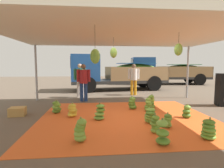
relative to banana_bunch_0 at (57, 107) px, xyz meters
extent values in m
plane|color=brown|center=(2.37, 2.24, -0.21)|extent=(40.00, 40.00, 0.00)
cube|color=#E05B23|center=(2.37, -0.76, -0.21)|extent=(5.55, 4.88, 0.01)
cylinder|color=#9EA0A5|center=(-1.43, 2.54, 1.12)|extent=(0.10, 0.10, 2.67)
cylinder|color=#9EA0A5|center=(6.17, 2.54, 1.12)|extent=(0.10, 0.10, 2.67)
cube|color=beige|center=(2.37, -0.76, 2.48)|extent=(8.00, 7.00, 0.06)
cylinder|color=#4C422D|center=(2.02, -0.15, 2.29)|extent=(0.01, 0.01, 0.33)
ellipsoid|color=#75A83D|center=(2.02, -0.15, 1.92)|extent=(0.24, 0.24, 0.36)
cylinder|color=#4C422D|center=(1.37, -2.00, 2.18)|extent=(0.01, 0.01, 0.55)
ellipsoid|color=#75A83D|center=(1.37, -2.00, 1.71)|extent=(0.24, 0.24, 0.36)
cylinder|color=#4C422D|center=(3.83, -1.25, 2.30)|extent=(0.01, 0.01, 0.30)
ellipsoid|color=#75A83D|center=(3.83, -1.25, 1.95)|extent=(0.24, 0.24, 0.36)
ellipsoid|color=#518428|center=(-0.01, 0.02, -0.13)|extent=(0.38, 0.38, 0.15)
ellipsoid|color=#477523|center=(0.03, -0.01, -0.06)|extent=(0.36, 0.36, 0.15)
ellipsoid|color=#75A83D|center=(-0.02, -0.01, 0.01)|extent=(0.36, 0.36, 0.15)
ellipsoid|color=#60932D|center=(0.02, -0.01, 0.08)|extent=(0.36, 0.36, 0.15)
ellipsoid|color=#60932D|center=(-0.02, 0.02, 0.16)|extent=(0.34, 0.34, 0.15)
cylinder|color=olive|center=(0.00, -0.01, 0.22)|extent=(0.04, 0.04, 0.12)
ellipsoid|color=#6B9E38|center=(3.31, -1.82, -0.14)|extent=(0.35, 0.35, 0.13)
ellipsoid|color=#60932D|center=(3.29, -1.85, -0.08)|extent=(0.27, 0.27, 0.13)
ellipsoid|color=#6B9E38|center=(3.30, -1.82, -0.02)|extent=(0.27, 0.27, 0.13)
ellipsoid|color=#6B9E38|center=(3.34, -1.83, 0.05)|extent=(0.25, 0.25, 0.13)
ellipsoid|color=#477523|center=(3.34, -1.82, 0.11)|extent=(0.29, 0.29, 0.13)
cylinder|color=olive|center=(3.32, -1.85, 0.17)|extent=(0.04, 0.04, 0.12)
ellipsoid|color=#60932D|center=(3.30, -0.06, -0.13)|extent=(0.34, 0.34, 0.15)
ellipsoid|color=#518428|center=(3.31, -0.04, -0.04)|extent=(0.27, 0.27, 0.15)
ellipsoid|color=#60932D|center=(3.34, -0.06, 0.05)|extent=(0.31, 0.31, 0.15)
ellipsoid|color=#75A83D|center=(3.32, -0.05, 0.14)|extent=(0.28, 0.28, 0.15)
ellipsoid|color=#6B9E38|center=(3.33, -0.02, 0.23)|extent=(0.26, 0.26, 0.15)
cylinder|color=olive|center=(3.32, -0.04, 0.29)|extent=(0.04, 0.04, 0.12)
ellipsoid|color=#75A83D|center=(2.86, -2.19, -0.14)|extent=(0.32, 0.32, 0.12)
ellipsoid|color=#60932D|center=(2.88, -2.16, -0.06)|extent=(0.27, 0.27, 0.12)
ellipsoid|color=#6B9E38|center=(2.83, -2.15, 0.02)|extent=(0.29, 0.29, 0.12)
ellipsoid|color=#477523|center=(2.85, -2.17, 0.10)|extent=(0.24, 0.24, 0.12)
ellipsoid|color=#60932D|center=(2.87, -2.17, 0.18)|extent=(0.26, 0.26, 0.12)
cylinder|color=olive|center=(2.85, -2.17, 0.24)|extent=(0.04, 0.04, 0.12)
ellipsoid|color=#60932D|center=(3.95, -2.68, -0.14)|extent=(0.41, 0.41, 0.12)
ellipsoid|color=#60932D|center=(3.95, -2.68, -0.06)|extent=(0.39, 0.39, 0.12)
ellipsoid|color=#60932D|center=(3.94, -2.70, 0.03)|extent=(0.42, 0.42, 0.12)
ellipsoid|color=#518428|center=(3.94, -2.67, 0.11)|extent=(0.40, 0.40, 0.12)
ellipsoid|color=#477523|center=(3.96, -2.66, 0.19)|extent=(0.35, 0.35, 0.12)
cylinder|color=olive|center=(3.96, -2.69, 0.25)|extent=(0.04, 0.04, 0.12)
ellipsoid|color=#518428|center=(2.82, 0.34, -0.11)|extent=(0.34, 0.34, 0.18)
ellipsoid|color=#477523|center=(2.79, 0.36, -0.01)|extent=(0.30, 0.30, 0.18)
ellipsoid|color=#518428|center=(2.79, 0.36, 0.09)|extent=(0.35, 0.35, 0.18)
ellipsoid|color=#6B9E38|center=(2.81, 0.37, 0.19)|extent=(0.33, 0.33, 0.18)
cylinder|color=olive|center=(2.80, 0.36, 0.25)|extent=(0.04, 0.04, 0.12)
ellipsoid|color=#75A83D|center=(2.99, -1.37, -0.14)|extent=(0.44, 0.44, 0.13)
ellipsoid|color=#6B9E38|center=(2.96, -1.39, -0.06)|extent=(0.38, 0.38, 0.13)
ellipsoid|color=#6B9E38|center=(2.96, -1.40, 0.02)|extent=(0.41, 0.41, 0.13)
ellipsoid|color=#477523|center=(2.97, -1.42, 0.10)|extent=(0.29, 0.29, 0.13)
ellipsoid|color=#6B9E38|center=(3.00, -1.37, 0.18)|extent=(0.37, 0.37, 0.13)
cylinder|color=olive|center=(2.98, -1.39, 0.24)|extent=(0.04, 0.04, 0.12)
ellipsoid|color=#518428|center=(2.80, -2.86, -0.13)|extent=(0.41, 0.41, 0.15)
ellipsoid|color=#60932D|center=(2.77, -2.90, 0.07)|extent=(0.38, 0.38, 0.15)
ellipsoid|color=#75A83D|center=(2.77, -2.87, 0.26)|extent=(0.29, 0.29, 0.15)
cylinder|color=olive|center=(2.77, -2.87, 0.32)|extent=(0.04, 0.04, 0.12)
ellipsoid|color=#477523|center=(4.31, -1.00, -0.12)|extent=(0.39, 0.39, 0.16)
ellipsoid|color=#477523|center=(4.31, -0.99, 0.00)|extent=(0.35, 0.35, 0.16)
ellipsoid|color=#6B9E38|center=(4.34, -0.96, 0.13)|extent=(0.26, 0.26, 0.16)
cylinder|color=olive|center=(4.33, -0.98, 0.19)|extent=(0.04, 0.04, 0.12)
ellipsoid|color=#75A83D|center=(1.02, -2.53, -0.12)|extent=(0.35, 0.35, 0.17)
ellipsoid|color=#6B9E38|center=(1.01, -2.52, -0.03)|extent=(0.32, 0.32, 0.17)
ellipsoid|color=#60932D|center=(1.01, -2.49, 0.05)|extent=(0.34, 0.34, 0.17)
ellipsoid|color=#60932D|center=(1.03, -2.48, 0.14)|extent=(0.32, 0.32, 0.17)
ellipsoid|color=#6B9E38|center=(1.06, -2.51, 0.23)|extent=(0.29, 0.29, 0.17)
cylinder|color=olive|center=(1.04, -2.51, 0.29)|extent=(0.04, 0.04, 0.12)
ellipsoid|color=#518428|center=(3.57, 0.32, -0.11)|extent=(0.37, 0.37, 0.18)
ellipsoid|color=#518428|center=(3.55, 0.33, 0.01)|extent=(0.34, 0.34, 0.18)
ellipsoid|color=#75A83D|center=(3.57, 0.34, 0.13)|extent=(0.25, 0.25, 0.18)
ellipsoid|color=#60932D|center=(3.55, 0.31, 0.25)|extent=(0.27, 0.27, 0.18)
cylinder|color=olive|center=(3.58, 0.32, 0.31)|extent=(0.04, 0.04, 0.12)
ellipsoid|color=#6B9E38|center=(1.48, -0.93, -0.14)|extent=(0.45, 0.45, 0.13)
ellipsoid|color=#75A83D|center=(1.50, -0.92, -0.02)|extent=(0.31, 0.31, 0.13)
ellipsoid|color=#60932D|center=(1.53, -0.91, 0.10)|extent=(0.36, 0.36, 0.13)
ellipsoid|color=#60932D|center=(1.53, -0.90, 0.22)|extent=(0.27, 0.27, 0.13)
cylinder|color=olive|center=(1.51, -0.93, 0.28)|extent=(0.04, 0.04, 0.12)
ellipsoid|color=gold|center=(0.61, -0.53, -0.13)|extent=(0.31, 0.31, 0.15)
ellipsoid|color=gold|center=(0.62, -0.51, -0.06)|extent=(0.39, 0.39, 0.15)
ellipsoid|color=gold|center=(0.64, -0.54, 0.01)|extent=(0.37, 0.37, 0.15)
ellipsoid|color=gold|center=(0.60, -0.52, 0.08)|extent=(0.29, 0.29, 0.15)
ellipsoid|color=gold|center=(0.61, -0.48, 0.15)|extent=(0.26, 0.26, 0.15)
cylinder|color=olive|center=(0.62, -0.51, 0.21)|extent=(0.04, 0.04, 0.12)
cube|color=#2D2D2D|center=(3.03, 6.06, 0.39)|extent=(6.66, 2.90, 0.20)
cube|color=#1E4C93|center=(0.72, 5.81, 1.34)|extent=(2.02, 2.21, 1.70)
cube|color=#232D38|center=(-0.19, 5.71, 1.68)|extent=(0.22, 1.76, 0.75)
cube|color=#99754C|center=(4.37, 5.14, 0.94)|extent=(3.99, 0.52, 0.90)
cube|color=#99754C|center=(4.13, 7.25, 0.94)|extent=(3.99, 0.52, 0.90)
cube|color=#99754C|center=(6.20, 6.42, 0.94)|extent=(0.32, 2.20, 0.90)
ellipsoid|color=#6B9E38|center=(4.25, 6.20, 1.05)|extent=(3.71, 2.23, 1.12)
cube|color=#19569E|center=(4.25, 6.20, 1.63)|extent=(2.57, 1.93, 0.04)
cylinder|color=black|center=(0.96, 4.83, 0.29)|extent=(1.02, 0.39, 1.00)
cylinder|color=black|center=(0.74, 6.82, 0.29)|extent=(1.02, 0.39, 1.00)
cylinder|color=black|center=(5.32, 5.31, 0.29)|extent=(1.02, 0.39, 1.00)
cylinder|color=black|center=(5.10, 7.30, 0.29)|extent=(1.02, 0.39, 1.00)
cube|color=#2D2D2D|center=(8.17, 9.59, 0.39)|extent=(7.01, 3.03, 0.20)
cube|color=#1E4C93|center=(5.73, 9.83, 1.34)|extent=(2.11, 2.37, 1.70)
cube|color=#232D38|center=(4.77, 9.92, 1.68)|extent=(0.21, 1.91, 0.75)
cube|color=#99754C|center=(9.35, 8.32, 0.94)|extent=(4.21, 0.48, 0.90)
cube|color=#99754C|center=(9.57, 10.62, 0.94)|extent=(4.21, 0.48, 0.90)
cube|color=#99754C|center=(11.52, 9.27, 0.94)|extent=(0.31, 2.39, 0.90)
ellipsoid|color=#477523|center=(9.46, 9.47, 1.02)|extent=(3.89, 2.35, 1.06)
cube|color=#237533|center=(9.46, 9.47, 1.57)|extent=(2.70, 2.05, 0.04)
cylinder|color=black|center=(5.76, 8.72, 0.29)|extent=(1.02, 0.37, 1.00)
cylinder|color=black|center=(5.97, 10.90, 0.29)|extent=(1.02, 0.37, 1.00)
cylinder|color=black|center=(10.37, 8.28, 0.29)|extent=(1.02, 0.37, 1.00)
cylinder|color=black|center=(10.58, 10.46, 0.29)|extent=(1.02, 0.37, 1.00)
cylinder|color=orange|center=(3.48, 3.68, 0.22)|extent=(0.16, 0.16, 0.87)
cylinder|color=orange|center=(3.68, 3.68, 0.22)|extent=(0.16, 0.16, 0.87)
cylinder|color=silver|center=(3.58, 3.68, 0.98)|extent=(0.40, 0.40, 0.65)
cylinder|color=silver|center=(3.32, 3.68, 1.01)|extent=(0.13, 0.13, 0.58)
cylinder|color=silver|center=(3.84, 3.68, 1.01)|extent=(0.13, 0.13, 0.58)
sphere|color=brown|center=(3.58, 3.68, 1.44)|extent=(0.23, 0.23, 0.23)
cylinder|color=navy|center=(0.74, 2.13, 0.22)|extent=(0.16, 0.16, 0.86)
cylinder|color=navy|center=(0.94, 2.13, 0.22)|extent=(0.16, 0.16, 0.86)
cylinder|color=maroon|center=(0.84, 2.13, 0.97)|extent=(0.39, 0.39, 0.64)
cylinder|color=maroon|center=(0.58, 2.13, 1.01)|extent=(0.13, 0.13, 0.57)
cylinder|color=maroon|center=(1.10, 2.13, 1.01)|extent=(0.13, 0.13, 0.57)
sphere|color=brown|center=(0.84, 2.13, 1.43)|extent=(0.23, 0.23, 0.23)
cylinder|color=silver|center=(0.50, 3.18, 0.22)|extent=(0.16, 0.16, 0.87)
cylinder|color=silver|center=(0.69, 3.18, 0.22)|extent=(0.16, 0.16, 0.87)
cylinder|color=#337A4C|center=(0.60, 3.18, 0.99)|extent=(0.40, 0.40, 0.65)
cylinder|color=#337A4C|center=(0.33, 3.18, 1.02)|extent=(0.13, 0.13, 0.58)
cylinder|color=#337A4C|center=(0.86, 3.18, 1.02)|extent=(0.13, 0.13, 0.58)
sphere|color=tan|center=(0.60, 3.18, 1.46)|extent=(0.24, 0.24, 0.24)
cube|color=black|center=(6.78, 0.58, 0.07)|extent=(0.65, 0.58, 0.56)
cube|color=#B78947|center=(-1.26, -0.18, -0.07)|extent=(0.54, 0.47, 0.29)
camera|label=1|loc=(1.35, -6.48, 1.49)|focal=29.14mm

